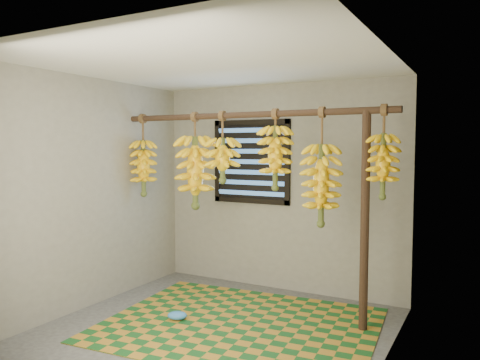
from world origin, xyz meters
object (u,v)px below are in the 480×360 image
Objects in this scene: banana_bunch_b at (195,172)px; banana_bunch_f at (383,166)px; plastic_bag at (177,315)px; banana_bunch_d at (275,158)px; banana_bunch_e at (321,185)px; banana_bunch_a at (143,168)px; woven_mat at (239,325)px; banana_bunch_c at (223,160)px; support_post at (365,222)px.

banana_bunch_b is 1.98m from banana_bunch_f.
banana_bunch_f is (1.79, 0.62, 1.46)m from plastic_bag.
banana_bunch_b is (-0.19, 0.62, 1.36)m from plastic_bag.
banana_bunch_b is at bearing -180.00° from banana_bunch_f.
plastic_bag is at bearing -140.59° from banana_bunch_d.
banana_bunch_d is 0.96× the size of banana_bunch_f.
banana_bunch_a is at bearing 180.00° from banana_bunch_e.
banana_bunch_e is (2.14, 0.00, -0.12)m from banana_bunch_a.
banana_bunch_a is at bearing 145.92° from plastic_bag.
banana_bunch_a is (-1.50, 0.43, 1.43)m from woven_mat.
banana_bunch_c is at bearing 180.00° from banana_bunch_e.
banana_bunch_a is 0.72m from banana_bunch_b.
banana_bunch_f is (0.56, 0.00, 0.19)m from banana_bunch_e.
banana_bunch_b and banana_bunch_d have the same top height.
banana_bunch_d is at bearing 68.98° from woven_mat.
banana_bunch_b is at bearing 180.00° from banana_bunch_d.
woven_mat is 2.22× the size of banana_bunch_e.
banana_bunch_c is (1.06, 0.00, 0.11)m from banana_bunch_a.
support_post is 1.05m from banana_bunch_d.
banana_bunch_d is (0.17, 0.43, 1.57)m from woven_mat.
plastic_bag is 0.23× the size of banana_bunch_f.
support_post is at bearing 0.00° from banana_bunch_b.
plastic_bag is 1.50m from banana_bunch_b.
plastic_bag is 0.24× the size of banana_bunch_d.
support_post is 1.79× the size of banana_bunch_e.
banana_bunch_f is (2.70, 0.00, 0.07)m from banana_bunch_a.
plastic_bag is 0.26× the size of banana_bunch_c.
banana_bunch_e is (0.64, 0.43, 1.31)m from woven_mat.
banana_bunch_f is at bearing 0.00° from support_post.
banana_bunch_e is 1.35× the size of banana_bunch_f.
support_post is 1.99m from plastic_bag.
banana_bunch_c reaches higher than support_post.
plastic_bag is 0.21× the size of banana_bunch_a.
support_post is 10.36× the size of plastic_bag.
support_post reaches higher than plastic_bag.
plastic_bag is at bearing -162.50° from woven_mat.
banana_bunch_c reaches higher than woven_mat.
plastic_bag is at bearing -159.33° from support_post.
banana_bunch_f reaches higher than woven_mat.
banana_bunch_e reaches higher than woven_mat.
woven_mat is at bearing 17.50° from plastic_bag.
banana_bunch_d reaches higher than support_post.
woven_mat is 1.52m from banana_bunch_e.
woven_mat is at bearing -16.13° from banana_bunch_a.
support_post is 2.41× the size of banana_bunch_f.
banana_bunch_d is at bearing 0.00° from banana_bunch_b.
banana_bunch_f is (1.04, 0.00, -0.06)m from banana_bunch_d.
banana_bunch_a is at bearing 180.00° from banana_bunch_d.
plastic_bag is at bearing -160.94° from banana_bunch_f.
banana_bunch_d and banana_bunch_e have the same top height.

